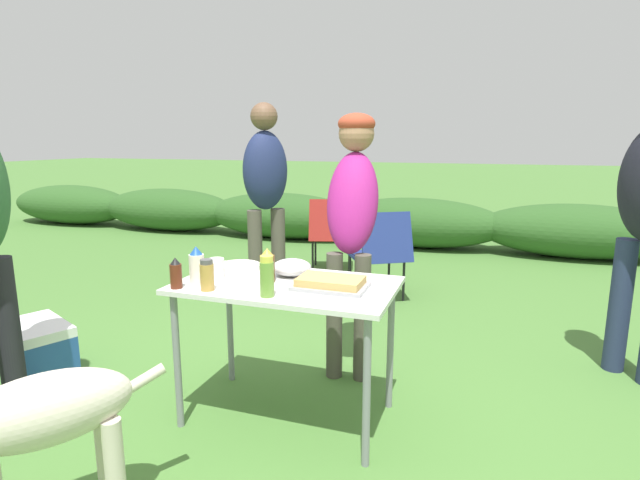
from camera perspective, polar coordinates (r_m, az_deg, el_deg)
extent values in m
plane|color=#477533|center=(2.84, -3.62, -19.39)|extent=(60.00, 60.00, 0.00)
ellipsoid|color=#2D5623|center=(9.80, -26.47, 3.67)|extent=(2.40, 0.90, 0.67)
ellipsoid|color=#2D5623|center=(8.49, -16.91, 3.36)|extent=(2.40, 0.90, 0.67)
ellipsoid|color=#2D5623|center=(7.51, -4.40, 2.82)|extent=(2.40, 0.90, 0.67)
ellipsoid|color=#2D5623|center=(6.97, 10.89, 1.98)|extent=(2.40, 0.90, 0.67)
ellipsoid|color=#2D5623|center=(6.98, 27.35, 0.91)|extent=(2.40, 0.90, 0.67)
cube|color=silver|center=(2.55, -3.83, -5.19)|extent=(1.10, 0.64, 0.02)
cylinder|color=gray|center=(2.68, -16.01, -13.19)|extent=(0.04, 0.04, 0.71)
cylinder|color=gray|center=(2.31, 5.35, -17.00)|extent=(0.04, 0.04, 0.71)
cylinder|color=gray|center=(3.10, -10.25, -9.48)|extent=(0.04, 0.04, 0.71)
cylinder|color=gray|center=(2.79, 8.05, -11.90)|extent=(0.04, 0.04, 0.71)
cube|color=#9E9EA3|center=(2.45, 1.22, -5.33)|extent=(0.36, 0.23, 0.02)
cube|color=tan|center=(2.44, 1.22, -4.70)|extent=(0.31, 0.19, 0.04)
cylinder|color=white|center=(2.85, -9.25, -3.00)|extent=(0.24, 0.24, 0.02)
ellipsoid|color=silver|center=(2.68, -3.26, -3.12)|extent=(0.21, 0.21, 0.09)
cylinder|color=white|center=(2.68, -11.73, -3.15)|extent=(0.08, 0.08, 0.10)
cylinder|color=#B2893D|center=(2.47, -12.78, -4.16)|extent=(0.07, 0.07, 0.13)
cylinder|color=#4C4C4C|center=(2.45, -12.86, -2.44)|extent=(0.06, 0.06, 0.02)
cylinder|color=#562314|center=(2.54, -16.13, -3.98)|extent=(0.06, 0.06, 0.12)
cone|color=black|center=(2.52, -16.23, -2.29)|extent=(0.05, 0.05, 0.03)
cylinder|color=silver|center=(2.60, -13.90, -3.21)|extent=(0.08, 0.08, 0.15)
cone|color=#194793|center=(2.57, -14.00, -1.16)|extent=(0.06, 0.06, 0.04)
cylinder|color=olive|center=(2.32, -6.02, -4.49)|extent=(0.07, 0.07, 0.16)
cylinder|color=#D1CC47|center=(2.29, -6.07, -2.16)|extent=(0.06, 0.06, 0.03)
cylinder|color=brown|center=(2.56, -6.03, -3.27)|extent=(0.08, 0.08, 0.14)
cone|color=gold|center=(2.54, -6.07, -1.36)|extent=(0.07, 0.07, 0.04)
cylinder|color=#4C473D|center=(3.09, 1.65, -8.68)|extent=(0.10, 0.10, 0.79)
cylinder|color=#4C473D|center=(3.06, 4.83, -8.89)|extent=(0.10, 0.10, 0.79)
ellipsoid|color=#931E70|center=(3.03, 3.74, 4.36)|extent=(0.36, 0.48, 0.67)
sphere|color=#936B4C|center=(3.12, 4.19, 12.01)|extent=(0.22, 0.22, 0.22)
ellipsoid|color=#993823|center=(3.12, 4.20, 13.11)|extent=(0.23, 0.23, 0.13)
cylinder|color=#232D4C|center=(3.69, 31.06, -6.44)|extent=(0.13, 0.13, 0.86)
cylinder|color=#4C473D|center=(4.49, -7.39, -1.97)|extent=(0.13, 0.13, 0.85)
cylinder|color=#4C473D|center=(4.56, -4.78, -1.70)|extent=(0.13, 0.13, 0.85)
ellipsoid|color=navy|center=(4.41, -6.28, 7.90)|extent=(0.49, 0.49, 0.68)
sphere|color=brown|center=(4.41, -6.42, 13.87)|extent=(0.23, 0.23, 0.23)
cylinder|color=black|center=(3.12, -32.01, -9.47)|extent=(0.12, 0.12, 0.87)
cylinder|color=beige|center=(2.22, -22.36, -23.38)|extent=(0.07, 0.07, 0.44)
cylinder|color=beige|center=(2.36, -23.33, -21.17)|extent=(0.07, 0.07, 0.44)
ellipsoid|color=beige|center=(2.13, -28.82, -16.59)|extent=(0.57, 0.64, 0.26)
cylinder|color=beige|center=(2.17, -19.64, -14.89)|extent=(0.15, 0.18, 0.10)
cube|color=navy|center=(4.69, 6.46, -1.84)|extent=(0.63, 0.63, 0.03)
cube|color=navy|center=(4.39, 7.65, 0.26)|extent=(0.48, 0.37, 0.44)
cylinder|color=black|center=(4.50, 4.76, -4.95)|extent=(0.02, 0.02, 0.38)
cylinder|color=black|center=(4.63, 9.53, -4.62)|extent=(0.02, 0.02, 0.38)
cylinder|color=black|center=(4.87, 3.43, -3.66)|extent=(0.02, 0.02, 0.38)
cylinder|color=black|center=(4.99, 7.89, -3.39)|extent=(0.02, 0.02, 0.38)
cylinder|color=black|center=(4.59, 3.77, 0.15)|extent=(0.23, 0.37, 0.02)
cylinder|color=black|center=(4.73, 9.15, 0.37)|extent=(0.23, 0.37, 0.02)
cube|color=maroon|center=(5.60, 1.36, 0.40)|extent=(0.56, 0.56, 0.03)
cube|color=maroon|center=(5.29, 1.23, 2.26)|extent=(0.49, 0.28, 0.44)
cylinder|color=black|center=(5.46, -0.85, -1.98)|extent=(0.02, 0.02, 0.38)
cylinder|color=black|center=(5.44, 3.35, -2.04)|extent=(0.02, 0.02, 0.38)
cylinder|color=black|center=(5.85, -0.52, -1.07)|extent=(0.02, 0.02, 0.38)
cylinder|color=black|center=(5.83, 3.40, -1.13)|extent=(0.02, 0.02, 0.38)
cylinder|color=black|center=(5.59, -0.99, 2.20)|extent=(0.13, 0.41, 0.02)
cylinder|color=black|center=(5.57, 3.73, 2.14)|extent=(0.13, 0.41, 0.02)
cube|color=#234C93|center=(3.64, -29.52, -11.32)|extent=(0.57, 0.49, 0.28)
cube|color=silver|center=(3.58, -29.79, -8.80)|extent=(0.57, 0.49, 0.06)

